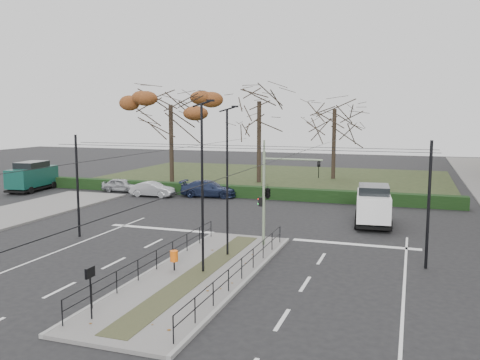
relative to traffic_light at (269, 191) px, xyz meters
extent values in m
plane|color=black|center=(-1.63, -3.24, -3.10)|extent=(140.00, 140.00, 0.00)
cube|color=#63605E|center=(-1.63, -5.74, -3.03)|extent=(4.40, 15.00, 0.14)
cube|color=#242E17|center=(-7.63, 28.76, -3.05)|extent=(38.00, 26.00, 0.10)
cube|color=black|center=(-7.63, 15.36, -2.60)|extent=(38.00, 1.00, 1.00)
cylinder|color=black|center=(-3.68, -12.44, -2.51)|extent=(0.04, 0.04, 0.90)
cylinder|color=black|center=(-3.68, 0.76, -2.51)|extent=(0.04, 0.04, 0.90)
cylinder|color=black|center=(0.42, -12.44, -2.51)|extent=(0.04, 0.04, 0.90)
cylinder|color=black|center=(0.42, 0.76, -2.51)|extent=(0.04, 0.04, 0.90)
cylinder|color=black|center=(-3.68, -5.84, -2.06)|extent=(0.04, 13.20, 0.04)
cylinder|color=black|center=(0.42, -5.84, -2.06)|extent=(0.04, 13.20, 0.04)
cylinder|color=black|center=(-11.23, -1.24, -0.10)|extent=(0.14, 0.14, 6.00)
cylinder|color=black|center=(7.97, -1.24, -0.10)|extent=(0.14, 0.14, 6.00)
cylinder|color=black|center=(-1.63, -2.24, 2.40)|extent=(20.00, 0.02, 0.02)
cylinder|color=black|center=(-1.63, -0.24, 2.40)|extent=(20.00, 0.02, 0.02)
cylinder|color=black|center=(-5.13, -5.24, 2.20)|extent=(0.02, 34.00, 0.02)
cylinder|color=black|center=(1.87, -5.24, 2.20)|extent=(0.02, 34.00, 0.02)
cylinder|color=gray|center=(-0.30, 0.00, -0.42)|extent=(0.16, 0.16, 5.08)
cylinder|color=gray|center=(1.27, 0.00, 1.73)|extent=(3.13, 0.10, 0.10)
imported|color=black|center=(2.64, 0.00, 1.24)|extent=(0.16, 0.19, 0.88)
imported|color=black|center=(-0.08, 0.00, -0.03)|extent=(0.59, 1.97, 0.78)
cube|color=black|center=(-0.47, 0.00, -0.61)|extent=(0.22, 0.16, 0.49)
sphere|color=#FF0C0C|center=(-0.57, 0.00, -0.47)|extent=(0.11, 0.11, 0.11)
sphere|color=#0CE533|center=(-0.57, 0.00, -0.73)|extent=(0.11, 0.11, 0.11)
cylinder|color=black|center=(-2.85, -5.71, -2.74)|extent=(0.07, 0.07, 0.45)
cylinder|color=orange|center=(-2.85, -5.71, -2.29)|extent=(0.36, 0.36, 0.49)
cylinder|color=black|center=(-3.13, -11.60, -2.09)|extent=(0.06, 0.06, 1.74)
cube|color=black|center=(-3.13, -11.60, -1.30)|extent=(0.09, 0.48, 0.37)
cube|color=beige|center=(-3.18, -11.60, -1.30)|extent=(0.02, 0.42, 0.30)
cylinder|color=black|center=(-1.55, -5.45, 0.78)|extent=(0.11, 0.11, 7.47)
cube|color=black|center=(-1.13, -5.45, 4.66)|extent=(0.33, 0.13, 0.09)
cylinder|color=black|center=(-1.45, -2.53, 0.67)|extent=(0.11, 0.11, 7.26)
cube|color=black|center=(-1.04, -2.53, 4.44)|extent=(0.32, 0.13, 0.09)
imported|color=#A7AAAF|center=(-18.30, 14.76, -2.47)|extent=(3.77, 1.73, 1.25)
imported|color=#A7AAAF|center=(-14.22, 13.19, -2.46)|extent=(3.91, 1.45, 1.28)
imported|color=#1D2745|center=(-9.52, 14.67, -2.38)|extent=(5.14, 2.59, 1.43)
cube|color=white|center=(4.89, 7.67, -1.81)|extent=(2.48, 5.04, 1.58)
cube|color=black|center=(4.89, 7.67, -0.86)|extent=(2.12, 2.84, 0.74)
cube|color=black|center=(4.89, 7.67, -2.80)|extent=(2.53, 5.14, 0.18)
cylinder|color=black|center=(6.06, 6.16, -2.77)|extent=(0.28, 0.68, 0.66)
cylinder|color=black|center=(4.02, 5.97, -2.77)|extent=(0.28, 0.68, 0.66)
cylinder|color=black|center=(5.77, 9.36, -2.77)|extent=(0.28, 0.68, 0.66)
cylinder|color=black|center=(3.73, 9.18, -2.77)|extent=(0.28, 0.68, 0.66)
cube|color=#0D3D33|center=(-26.54, 12.56, -1.76)|extent=(2.67, 5.71, 1.69)
cube|color=black|center=(-26.54, 12.56, -0.74)|extent=(2.22, 3.23, 0.79)
cube|color=black|center=(-26.54, 12.56, -2.80)|extent=(2.73, 5.83, 0.18)
cylinder|color=black|center=(-25.31, 10.88, -2.77)|extent=(0.30, 0.68, 0.66)
cylinder|color=black|center=(-27.34, 10.64, -2.77)|extent=(0.30, 0.68, 0.66)
cylinder|color=black|center=(-25.74, 14.49, -2.77)|extent=(0.30, 0.68, 0.66)
cylinder|color=black|center=(-27.77, 14.25, -2.77)|extent=(0.30, 0.68, 0.66)
cylinder|color=black|center=(-16.23, 20.98, 1.01)|extent=(0.44, 0.44, 8.01)
ellipsoid|color=#592E14|center=(-16.23, 20.98, 5.01)|extent=(8.83, 8.83, 5.03)
cylinder|color=black|center=(-1.04, 30.09, 0.81)|extent=(0.44, 0.44, 7.62)
cylinder|color=black|center=(-7.94, 24.56, 1.19)|extent=(0.44, 0.44, 8.37)
camera|label=1|loc=(7.17, -25.85, 4.09)|focal=38.00mm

